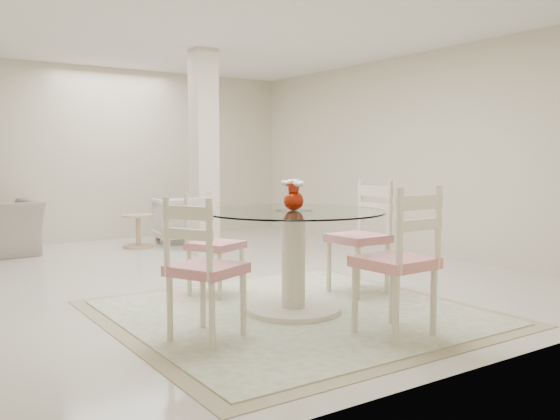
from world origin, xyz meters
TOP-DOWN VIEW (x-y plane):
  - ground at (0.00, 0.00)m, footprint 7.00×7.00m
  - room_shell at (0.00, 0.00)m, footprint 6.02×7.02m
  - column at (0.50, 1.30)m, footprint 0.30×0.30m
  - area_rug at (-0.25, -1.81)m, footprint 2.92×2.92m
  - dining_table at (-0.25, -1.81)m, footprint 1.49×1.49m
  - red_vase at (-0.25, -1.81)m, footprint 0.19×0.18m
  - dining_chair_east at (0.75, -1.57)m, footprint 0.50×0.50m
  - dining_chair_north at (-0.52, -0.83)m, footprint 0.57×0.57m
  - dining_chair_west at (-1.23, -2.09)m, footprint 0.60×0.60m
  - dining_chair_south at (-0.00, -2.81)m, footprint 0.51×0.51m
  - armchair_white at (0.74, 2.61)m, footprint 0.86×0.88m
  - side_table at (-0.00, 2.43)m, footprint 0.46×0.46m

SIDE VIEW (x-z plane):
  - ground at x=0.00m, z-range 0.00..0.00m
  - area_rug at x=-0.25m, z-range 0.00..0.02m
  - side_table at x=0.00m, z-range -0.02..0.46m
  - armchair_white at x=0.74m, z-range 0.00..0.70m
  - dining_table at x=-0.25m, z-range 0.01..0.87m
  - dining_chair_north at x=-0.52m, z-range 0.03..1.09m
  - dining_chair_west at x=-1.23m, z-range 0.03..1.16m
  - dining_chair_east at x=0.75m, z-range 0.03..1.22m
  - dining_chair_south at x=0.00m, z-range 0.03..1.24m
  - red_vase at x=-0.25m, z-range 0.86..1.12m
  - column at x=0.50m, z-range 0.00..2.70m
  - room_shell at x=0.00m, z-range 0.50..3.21m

